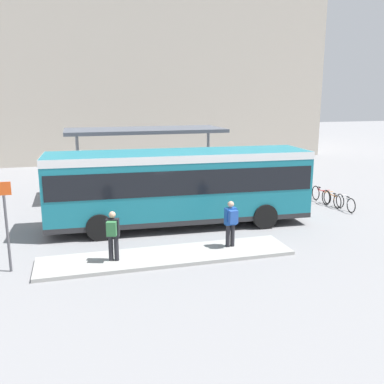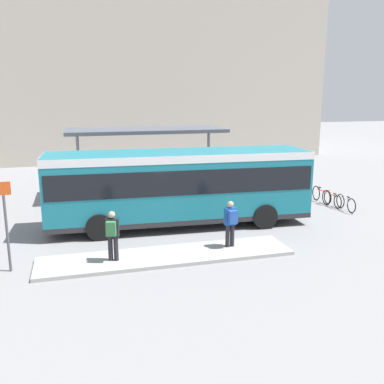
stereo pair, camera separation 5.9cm
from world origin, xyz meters
name	(u,v)px [view 1 (the left image)]	position (x,y,z in m)	size (l,w,h in m)	color
ground_plane	(180,225)	(0.00, 0.00, 0.00)	(120.00, 120.00, 0.00)	gray
curb_island	(167,256)	(-1.28, -3.43, 0.06)	(8.41, 1.80, 0.12)	#9E9E99
city_bus	(180,183)	(0.01, 0.00, 1.80)	(10.65, 3.01, 3.07)	#197284
pedestrian_waiting	(113,233)	(-3.05, -3.52, 1.05)	(0.45, 0.49, 1.62)	#232328
pedestrian_companion	(231,221)	(1.00, -3.31, 1.05)	(0.41, 0.44, 1.63)	#232328
bicycle_white	(345,203)	(8.07, 0.24, 0.35)	(0.48, 1.60, 0.69)	black
bicycle_orange	(332,199)	(7.91, 1.07, 0.34)	(0.48, 1.56, 0.67)	black
bicycle_red	(321,195)	(7.79, 1.90, 0.38)	(0.48, 1.75, 0.75)	black
station_shelter	(145,131)	(-0.41, 5.78, 3.43)	(8.17, 3.30, 3.58)	#4C515B
potted_planter_near_shelter	(218,192)	(2.68, 2.96, 0.62)	(0.76, 0.76, 1.19)	slate
platform_sign	(6,223)	(-6.15, -3.23, 1.56)	(0.44, 0.08, 2.80)	#4C4C51
station_building	(146,64)	(3.06, 25.25, 8.17)	(28.24, 15.77, 16.35)	#B2A899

